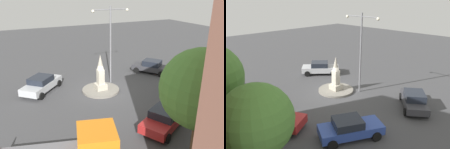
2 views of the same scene
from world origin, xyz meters
TOP-DOWN VIEW (x-y plane):
  - ground_plane at (0.00, 0.00)m, footprint 80.00×80.00m
  - traffic_island at (0.00, 0.00)m, footprint 3.47×3.47m
  - monument at (0.00, 0.00)m, footprint 1.00×1.00m
  - streetlamp at (-1.75, -1.55)m, footprint 3.76×0.28m
  - car_red_passing at (-1.56, 7.54)m, footprint 4.48×3.52m
  - car_silver_far_side at (5.01, -2.25)m, footprint 4.27×4.42m
  - car_dark_grey_waiting at (-7.14, -2.17)m, footprint 3.82×4.29m
  - car_blue_parked_right at (-6.15, 4.70)m, footprint 3.48×4.55m
  - tree_mid_cluster at (-0.68, 11.03)m, footprint 4.04×4.04m

SIDE VIEW (x-z plane):
  - ground_plane at x=0.00m, z-range 0.00..0.00m
  - traffic_island at x=0.00m, z-range 0.00..0.19m
  - car_blue_parked_right at x=-6.15m, z-range 0.02..1.46m
  - car_red_passing at x=-1.56m, z-range 0.01..1.48m
  - car_dark_grey_waiting at x=-7.14m, z-range 0.01..1.48m
  - car_silver_far_side at x=5.01m, z-range 0.02..1.50m
  - monument at x=0.00m, z-range -0.05..3.29m
  - tree_mid_cluster at x=-0.68m, z-range 1.24..7.78m
  - streetlamp at x=-1.75m, z-range 0.86..8.44m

